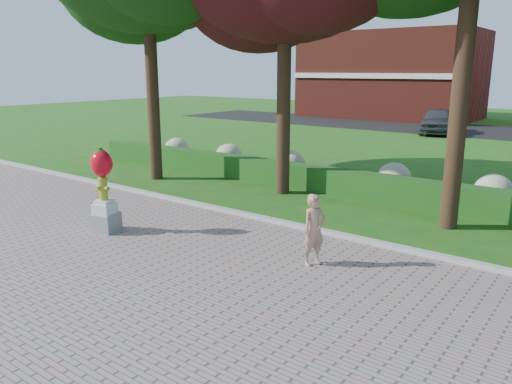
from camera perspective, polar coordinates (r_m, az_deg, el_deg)
ground at (r=10.84m, az=-6.13°, el=-7.70°), size 100.00×100.00×0.00m
walkway at (r=8.66m, az=-25.17°, el=-14.68°), size 40.00×14.00×0.04m
curb at (r=13.03m, az=2.92°, el=-3.56°), size 40.00×0.18×0.15m
lawn_hedge at (r=16.30m, az=10.88°, el=0.94°), size 24.00×0.70×0.80m
hydrangea_row at (r=16.93m, az=14.14°, el=1.77°), size 20.10×1.10×0.99m
street at (r=36.20m, az=25.94°, el=6.16°), size 50.00×8.00×0.02m
building_left at (r=44.65m, az=15.16°, el=12.75°), size 14.00×8.00×7.00m
hydrant_sculpture at (r=12.75m, az=-17.06°, el=0.48°), size 0.70×0.70×2.10m
woman at (r=10.26m, az=6.66°, el=-4.31°), size 0.52×0.63×1.49m
parked_car at (r=33.96m, az=20.01°, el=7.69°), size 2.96×5.04×1.61m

